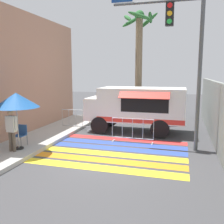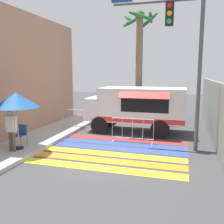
{
  "view_description": "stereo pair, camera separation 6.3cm",
  "coord_description": "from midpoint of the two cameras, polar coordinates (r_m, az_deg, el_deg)",
  "views": [
    {
      "loc": [
        2.87,
        -8.51,
        3.25
      ],
      "look_at": [
        -0.38,
        3.0,
        1.33
      ],
      "focal_mm": 40.0,
      "sensor_mm": 36.0,
      "label": 1
    },
    {
      "loc": [
        2.93,
        -8.49,
        3.25
      ],
      "look_at": [
        -0.38,
        3.0,
        1.33
      ],
      "focal_mm": 40.0,
      "sensor_mm": 36.0,
      "label": 2
    }
  ],
  "objects": [
    {
      "name": "traffic_signal_pole",
      "position": [
        10.7,
        15.85,
        14.61
      ],
      "size": [
        3.74,
        0.29,
        6.45
      ],
      "color": "#515456",
      "rests_on": "ground_plane"
    },
    {
      "name": "concrete_wall_right",
      "position": [
        11.75,
        22.91,
        -0.65
      ],
      "size": [
        0.2,
        16.0,
        2.81
      ],
      "color": "gray",
      "rests_on": "ground_plane"
    },
    {
      "name": "folding_chair",
      "position": [
        11.29,
        -20.3,
        -4.56
      ],
      "size": [
        0.46,
        0.46,
        0.88
      ],
      "rotation": [
        0.0,
        0.0,
        -0.07
      ],
      "color": "#4C4C51",
      "rests_on": "sidewalk_left"
    },
    {
      "name": "food_truck",
      "position": [
        13.57,
        5.12,
        1.48
      ],
      "size": [
        5.24,
        2.66,
        2.42
      ],
      "color": "white",
      "rests_on": "ground_plane"
    },
    {
      "name": "crosswalk_painted",
      "position": [
        10.54,
        -0.98,
        -8.82
      ],
      "size": [
        6.4,
        4.36,
        0.01
      ],
      "color": "yellow",
      "rests_on": "ground_plane"
    },
    {
      "name": "ground_plane",
      "position": [
        9.55,
        -2.91,
        -10.79
      ],
      "size": [
        60.0,
        60.0,
        0.0
      ],
      "primitive_type": "plane",
      "color": "#424244"
    },
    {
      "name": "vendor_person",
      "position": [
        10.47,
        -22.17,
        -3.36
      ],
      "size": [
        0.53,
        0.22,
        1.67
      ],
      "rotation": [
        0.0,
        0.0,
        0.1
      ],
      "color": "brown",
      "rests_on": "sidewalk_left"
    },
    {
      "name": "patio_umbrella",
      "position": [
        10.55,
        -21.21,
        2.51
      ],
      "size": [
        1.79,
        1.79,
        2.29
      ],
      "color": "black",
      "rests_on": "sidewalk_left"
    },
    {
      "name": "barricade_front",
      "position": [
        11.62,
        4.54,
        -4.26
      ],
      "size": [
        1.97,
        0.44,
        1.15
      ],
      "color": "#B7BABF",
      "rests_on": "ground_plane"
    },
    {
      "name": "palm_tree",
      "position": [
        16.4,
        6.03,
        13.22
      ],
      "size": [
        2.37,
        2.34,
        7.04
      ],
      "color": "#7A664C",
      "rests_on": "ground_plane"
    },
    {
      "name": "barricade_side",
      "position": [
        14.37,
        -8.43,
        -1.78
      ],
      "size": [
        1.7,
        0.44,
        1.15
      ],
      "color": "#B7BABF",
      "rests_on": "ground_plane"
    }
  ]
}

